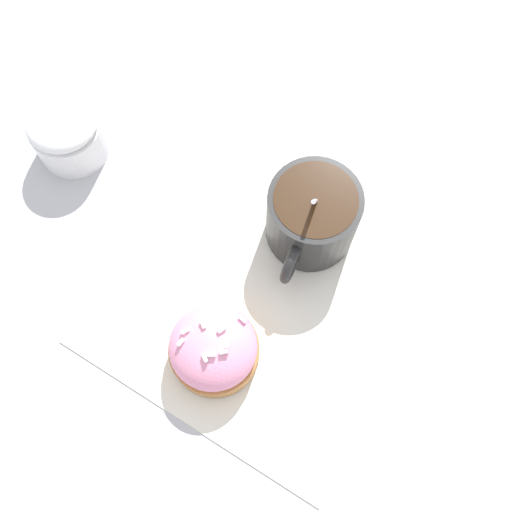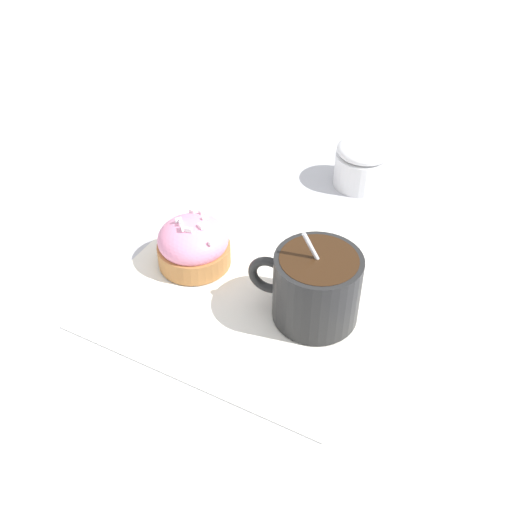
% 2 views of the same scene
% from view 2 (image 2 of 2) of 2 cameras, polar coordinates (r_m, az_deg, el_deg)
% --- Properties ---
extents(ground_plane, '(3.00, 3.00, 0.00)m').
position_cam_2_polar(ground_plane, '(0.63, -0.47, -3.19)').
color(ground_plane, '#B2B2B7').
extents(paper_napkin, '(0.30, 0.29, 0.00)m').
position_cam_2_polar(paper_napkin, '(0.63, -0.47, -3.09)').
color(paper_napkin, white).
rests_on(paper_napkin, ground_plane).
extents(coffee_cup, '(0.11, 0.08, 0.10)m').
position_cam_2_polar(coffee_cup, '(0.57, 5.68, -2.74)').
color(coffee_cup, black).
rests_on(coffee_cup, paper_napkin).
extents(frosted_pastry, '(0.08, 0.08, 0.06)m').
position_cam_2_polar(frosted_pastry, '(0.64, -5.97, 1.10)').
color(frosted_pastry, '#B2753D').
rests_on(frosted_pastry, paper_napkin).
extents(sugar_bowl, '(0.07, 0.07, 0.06)m').
position_cam_2_polar(sugar_bowl, '(0.78, 10.12, 8.75)').
color(sugar_bowl, white).
rests_on(sugar_bowl, ground_plane).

